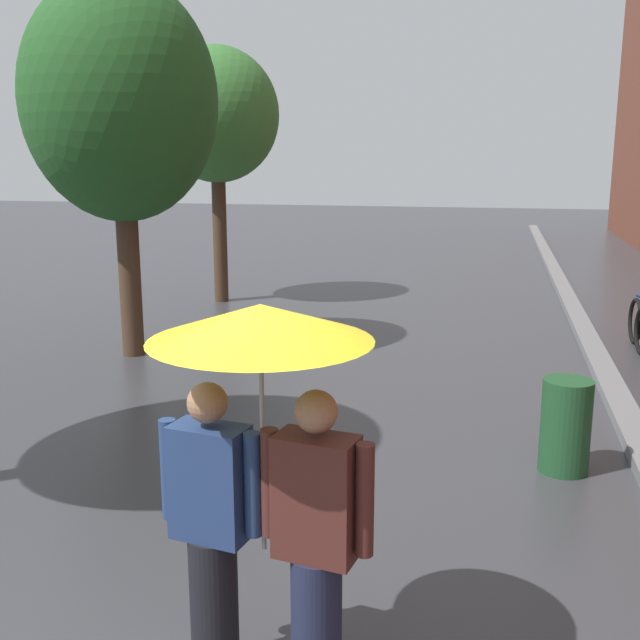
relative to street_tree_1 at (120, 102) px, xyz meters
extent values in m
cube|color=slate|center=(6.41, 3.48, -3.43)|extent=(0.30, 36.00, 0.12)
cylinder|color=#473323|center=(0.00, 0.00, -2.34)|extent=(0.31, 0.31, 2.30)
ellipsoid|color=#235623|center=(0.00, 0.00, 0.02)|extent=(2.60, 2.60, 3.23)
cylinder|color=#473323|center=(-0.20, 4.13, -2.19)|extent=(0.27, 0.27, 2.60)
ellipsoid|color=#387533|center=(-0.20, 4.13, 0.05)|extent=(2.34, 2.34, 2.50)
torus|color=black|center=(7.08, 2.30, -3.14)|extent=(0.10, 0.70, 0.70)
cylinder|color=black|center=(3.58, -6.13, -3.08)|extent=(0.26, 0.26, 0.82)
cube|color=navy|center=(3.58, -6.13, -2.37)|extent=(0.43, 0.28, 0.61)
sphere|color=#9E7051|center=(3.58, -6.13, -1.93)|extent=(0.21, 0.21, 0.21)
cylinder|color=navy|center=(3.33, -6.09, -2.33)|extent=(0.09, 0.09, 0.55)
cylinder|color=navy|center=(3.83, -6.17, -2.33)|extent=(0.09, 0.09, 0.55)
cylinder|color=#1E233D|center=(4.17, -6.23, -3.07)|extent=(0.26, 0.26, 0.84)
cube|color=#4C231E|center=(4.17, -6.23, -2.34)|extent=(0.43, 0.28, 0.63)
sphere|color=#9E7051|center=(4.17, -6.23, -1.90)|extent=(0.21, 0.21, 0.21)
cylinder|color=#4C231E|center=(3.92, -6.19, -2.31)|extent=(0.09, 0.09, 0.56)
cylinder|color=#4C231E|center=(4.41, -6.27, -2.31)|extent=(0.09, 0.09, 0.56)
cylinder|color=#9E9EA3|center=(3.88, -6.16, -2.13)|extent=(0.02, 0.02, 1.12)
cone|color=yellow|center=(3.88, -6.16, -1.50)|extent=(1.11, 1.11, 0.18)
cylinder|color=#1E4C28|center=(5.65, -2.87, -3.06)|extent=(0.44, 0.44, 0.85)
camera|label=1|loc=(4.95, -9.52, -0.72)|focal=42.15mm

